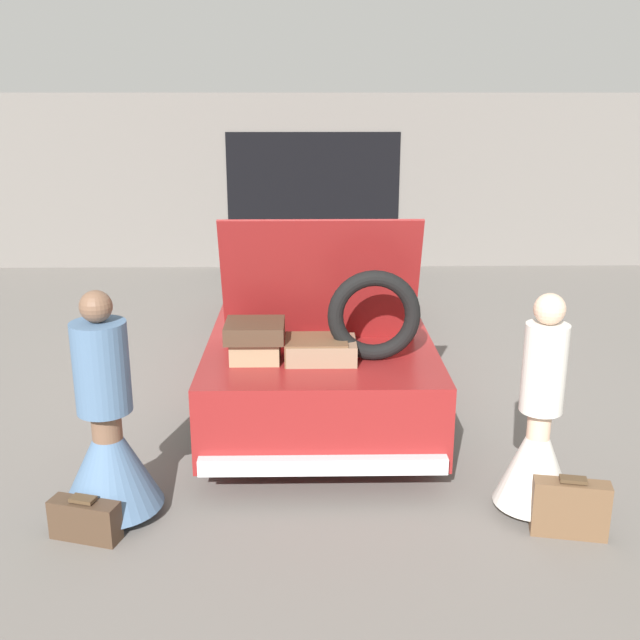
{
  "coord_description": "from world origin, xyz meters",
  "views": [
    {
      "loc": [
        -0.1,
        -7.39,
        2.79
      ],
      "look_at": [
        0.0,
        -1.44,
        0.98
      ],
      "focal_mm": 42.0,
      "sensor_mm": 36.0,
      "label": 1
    }
  ],
  "objects_px": {
    "person_right": "(538,438)",
    "person_left": "(108,440)",
    "car": "(318,315)",
    "suitcase_beside_left_person": "(85,520)",
    "suitcase_beside_right_person": "(570,508)"
  },
  "relations": [
    {
      "from": "suitcase_beside_left_person",
      "to": "suitcase_beside_right_person",
      "type": "relative_size",
      "value": 0.96
    },
    {
      "from": "car",
      "to": "suitcase_beside_right_person",
      "type": "height_order",
      "value": "car"
    },
    {
      "from": "car",
      "to": "person_left",
      "type": "relative_size",
      "value": 3.32
    },
    {
      "from": "car",
      "to": "person_right",
      "type": "relative_size",
      "value": 3.38
    },
    {
      "from": "suitcase_beside_right_person",
      "to": "car",
      "type": "bearing_deg",
      "value": 117.38
    },
    {
      "from": "car",
      "to": "suitcase_beside_right_person",
      "type": "xyz_separation_m",
      "value": [
        1.61,
        -3.1,
        -0.41
      ]
    },
    {
      "from": "car",
      "to": "suitcase_beside_left_person",
      "type": "height_order",
      "value": "car"
    },
    {
      "from": "person_left",
      "to": "suitcase_beside_left_person",
      "type": "relative_size",
      "value": 3.29
    },
    {
      "from": "car",
      "to": "person_right",
      "type": "xyz_separation_m",
      "value": [
        1.45,
        -2.81,
        -0.04
      ]
    },
    {
      "from": "person_right",
      "to": "suitcase_beside_left_person",
      "type": "bearing_deg",
      "value": 94.11
    },
    {
      "from": "person_left",
      "to": "suitcase_beside_right_person",
      "type": "distance_m",
      "value": 3.09
    },
    {
      "from": "person_right",
      "to": "person_left",
      "type": "bearing_deg",
      "value": 88.48
    },
    {
      "from": "person_right",
      "to": "suitcase_beside_right_person",
      "type": "xyz_separation_m",
      "value": [
        0.16,
        -0.29,
        -0.37
      ]
    },
    {
      "from": "person_right",
      "to": "car",
      "type": "bearing_deg",
      "value": 26.09
    },
    {
      "from": "suitcase_beside_left_person",
      "to": "suitcase_beside_right_person",
      "type": "height_order",
      "value": "suitcase_beside_right_person"
    }
  ]
}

